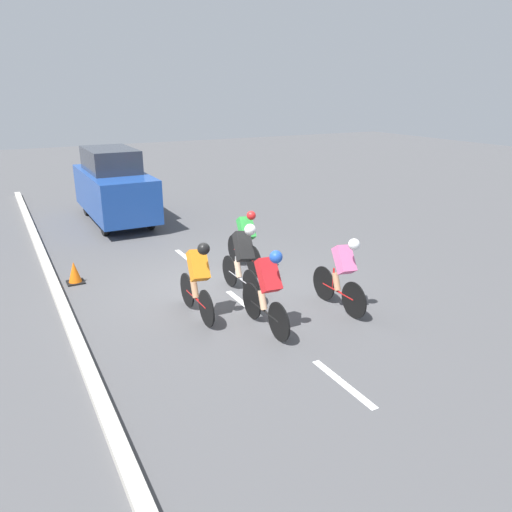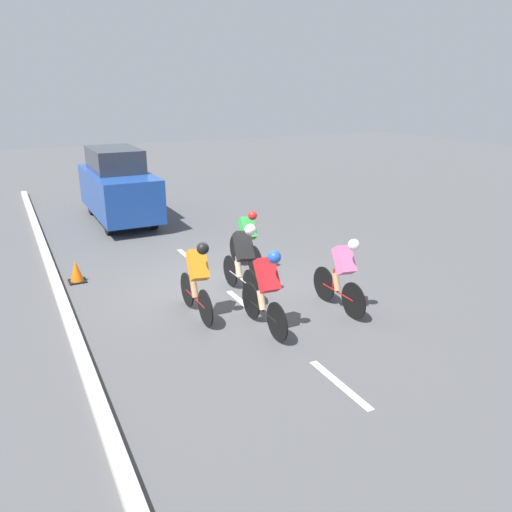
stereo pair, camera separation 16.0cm
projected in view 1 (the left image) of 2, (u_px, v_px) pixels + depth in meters
The scene contains 12 objects.
ground_plane at pixel (224, 288), 10.68m from camera, with size 60.00×60.00×0.00m, color #4C4C4F.
lane_stripe_near at pixel (343, 383), 7.21m from camera, with size 0.12×1.40×0.01m, color white.
lane_stripe_mid at pixel (243, 303), 9.88m from camera, with size 0.12×1.40×0.01m, color white.
lane_stripe_far at pixel (186, 258), 12.56m from camera, with size 0.12×1.40×0.01m, color white.
curb at pixel (75, 336), 8.43m from camera, with size 0.20×27.22×0.14m, color #B7B2A8.
cyclist_orange at pixel (198, 277), 9.06m from camera, with size 0.37×1.64×1.51m.
cyclist_black at pixel (243, 257), 10.05m from camera, with size 0.40×1.66×1.56m.
cyclist_pink at pixel (342, 272), 9.39m from camera, with size 0.37×1.64×1.48m.
cyclist_green at pixel (245, 239), 11.47m from camera, with size 0.35×1.69×1.47m.
cyclist_red at pixel (267, 288), 8.54m from camera, with size 0.35×1.66×1.54m.
support_car at pixel (114, 186), 15.61m from camera, with size 1.70×4.43×2.29m.
traffic_cone at pixel (74, 273), 10.86m from camera, with size 0.36×0.36×0.49m.
Camera 1 is at (4.06, 9.06, 4.05)m, focal length 35.00 mm.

